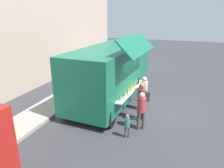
# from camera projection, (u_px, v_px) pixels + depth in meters

# --- Properties ---
(ground_plane) EXTENTS (60.00, 60.00, 0.00)m
(ground_plane) POSITION_uv_depth(u_px,v_px,m) (149.00, 109.00, 10.73)
(ground_plane) COLOR #38383D
(curb_strip) EXTENTS (28.00, 1.60, 0.15)m
(curb_strip) POSITION_uv_depth(u_px,v_px,m) (21.00, 126.00, 8.96)
(curb_strip) COLOR #9E998E
(curb_strip) RESTS_ON ground
(food_truck_main) EXTENTS (6.58, 3.47, 3.68)m
(food_truck_main) POSITION_uv_depth(u_px,v_px,m) (111.00, 73.00, 11.15)
(food_truck_main) COLOR #186F50
(food_truck_main) RESTS_ON ground
(trash_bin) EXTENTS (0.60, 0.60, 0.98)m
(trash_bin) POSITION_uv_depth(u_px,v_px,m) (100.00, 71.00, 15.74)
(trash_bin) COLOR #2D5D39
(trash_bin) RESTS_ON ground
(customer_front_ordering) EXTENTS (0.36, 0.36, 1.75)m
(customer_front_ordering) POSITION_uv_depth(u_px,v_px,m) (144.00, 91.00, 10.26)
(customer_front_ordering) COLOR #1F2535
(customer_front_ordering) RESTS_ON ground
(customer_mid_with_backpack) EXTENTS (0.53, 0.56, 1.77)m
(customer_mid_with_backpack) POSITION_uv_depth(u_px,v_px,m) (142.00, 98.00, 9.24)
(customer_mid_with_backpack) COLOR black
(customer_mid_with_backpack) RESTS_ON ground
(customer_rear_waiting) EXTENTS (0.34, 0.34, 1.65)m
(customer_rear_waiting) POSITION_uv_depth(u_px,v_px,m) (142.00, 108.00, 8.54)
(customer_rear_waiting) COLOR #4C4440
(customer_rear_waiting) RESTS_ON ground
(child_near_queue) EXTENTS (0.20, 0.20, 1.00)m
(child_near_queue) POSITION_uv_depth(u_px,v_px,m) (127.00, 124.00, 8.05)
(child_near_queue) COLOR #484540
(child_near_queue) RESTS_ON ground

